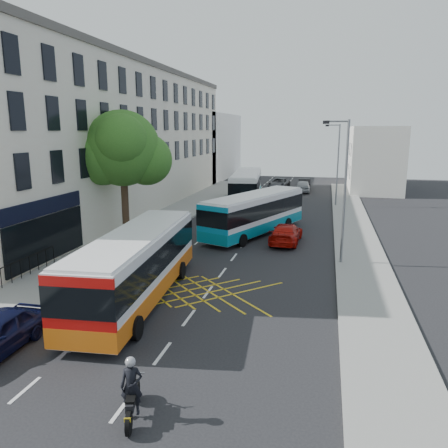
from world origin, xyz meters
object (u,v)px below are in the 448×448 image
Objects in this scene: bus_far at (246,187)px; motorbike at (132,389)px; distant_car_grey at (279,183)px; bus_mid at (255,213)px; bus_near at (136,265)px; distant_car_silver at (303,186)px; street_tree at (122,149)px; lamp_near at (343,185)px; parked_car_silver at (132,257)px; distant_car_dark at (304,184)px; lamp_far at (337,160)px; red_hatchback at (286,233)px.

motorbike is (3.40, -35.57, -0.88)m from bus_far.
bus_mid is at bearing -81.51° from distant_car_grey.
bus_near is 2.57× the size of distant_car_silver.
street_tree is 18.65m from bus_far.
parked_car_silver is at bearing -161.09° from lamp_near.
bus_far is (-9.12, 20.16, -2.89)m from lamp_near.
bus_near is 37.67m from distant_car_silver.
street_tree is 31.73m from distant_car_dark.
motorbike is (-5.72, -35.41, -3.78)m from lamp_far.
lamp_near is 16.86m from motorbike.
lamp_far is 1.81× the size of distant_car_silver.
bus_near reaches higher than distant_car_silver.
bus_far is at bearing 58.86° from distant_car_silver.
lamp_far is at bearing 88.59° from bus_mid.
bus_far is (-3.17, 13.91, 0.13)m from bus_mid.
bus_mid is 2.53× the size of distant_car_dark.
bus_mid reaches higher than distant_car_dark.
red_hatchback is at bearing 46.19° from parked_car_silver.
motorbike is (-5.72, -15.41, -3.78)m from lamp_near.
bus_far is 13.24m from distant_car_dark.
lamp_far is 29.24m from bus_near.
street_tree is 29.38m from distant_car_silver.
red_hatchback is at bearing 6.28° from street_tree.
lamp_near is at bearing 35.48° from bus_near.
distant_car_silver is at bearing 67.57° from street_tree.
lamp_near is 1.86× the size of distant_car_dark.
street_tree is 2.05× the size of distant_car_dark.
street_tree is at bearing 117.96° from parked_car_silver.
bus_mid reaches higher than distant_car_grey.
bus_near is at bearing -80.71° from bus_mid.
motorbike is at bearing -65.26° from parked_car_silver.
motorbike is at bearing -90.98° from bus_far.
lamp_near is 22.31m from bus_far.
red_hatchback is 28.46m from distant_car_grey.
bus_far reaches higher than motorbike.
street_tree is at bearing 99.88° from motorbike.
lamp_far is 1.75× the size of parked_car_silver.
lamp_near reaches higher than parked_car_silver.
distant_car_grey is (-1.05, 26.20, -0.91)m from bus_mid.
distant_car_grey is 4.33m from distant_car_silver.
distant_car_silver is (3.30, -2.81, 0.08)m from distant_car_grey.
bus_mid is at bearing 83.14° from distant_car_silver.
distant_car_grey is (2.07, 40.08, -0.98)m from bus_near.
motorbike reaches higher than red_hatchback.
bus_far is at bearing 114.33° from lamp_near.
motorbike is at bearing 83.71° from distant_car_dark.
parked_car_silver is (-2.03, 3.84, -0.90)m from bus_near.
bus_near is 5.79× the size of motorbike.
street_tree is at bearing 66.19° from distant_car_silver.
street_tree is at bearing 168.60° from lamp_near.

